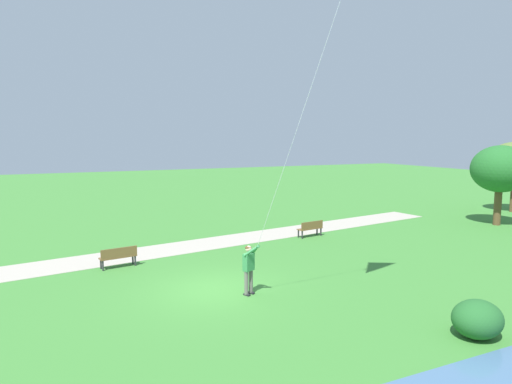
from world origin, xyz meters
TOP-DOWN VIEW (x-y plane):
  - ground_plane at (0.00, 0.00)m, footprint 120.00×120.00m
  - walkway_path at (-6.56, 2.00)m, footprint 7.22×31.99m
  - person_kite_flyer at (1.06, 0.97)m, footprint 0.63×0.50m
  - park_bench_near_walkway at (-4.15, -2.69)m, footprint 0.66×1.55m
  - park_bench_far_walkway at (-5.74, 7.69)m, footprint 0.66×1.55m
  - tree_treeline_right at (-3.71, 20.02)m, footprint 3.50×3.26m
  - lakeside_shrub at (6.68, 5.24)m, footprint 1.25×1.40m

SIDE VIEW (x-z plane):
  - ground_plane at x=0.00m, z-range 0.00..0.00m
  - walkway_path at x=-6.56m, z-range 0.00..0.02m
  - park_bench_near_walkway at x=-4.15m, z-range 0.07..0.95m
  - park_bench_far_walkway at x=-5.74m, z-range 0.07..0.95m
  - lakeside_shrub at x=6.68m, z-range 0.00..1.04m
  - person_kite_flyer at x=1.06m, z-range 0.13..1.96m
  - tree_treeline_right at x=-3.71m, z-range 1.00..5.96m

